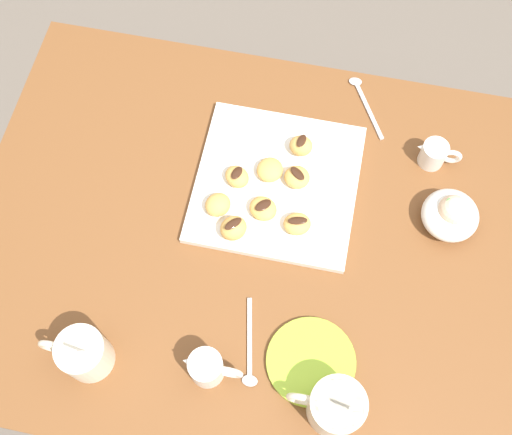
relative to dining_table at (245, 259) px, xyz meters
The scene contains 25 objects.
ground_plane 0.62m from the dining_table, ahead, with size 8.00×8.00×0.00m, color #665B51.
dining_table is the anchor object (origin of this frame).
pastry_plate_square 0.19m from the dining_table, 108.33° to the right, with size 0.32×0.32×0.02m, color white.
coffee_mug_cream_left 0.40m from the dining_table, 127.27° to the left, with size 0.13×0.10×0.13m.
coffee_mug_cream_right 0.40m from the dining_table, 52.13° to the left, with size 0.12×0.09×0.14m.
cream_pitcher_white 0.31m from the dining_table, 88.31° to the left, with size 0.10×0.06×0.07m.
ice_cream_bowl 0.43m from the dining_table, 163.68° to the right, with size 0.11×0.11×0.08m.
chocolate_sauce_pitcher 0.44m from the dining_table, 144.64° to the right, with size 0.09×0.05×0.06m.
saucer_lime_left 0.30m from the dining_table, 128.27° to the left, with size 0.16×0.16×0.01m, color #9EC633.
loose_spoon_near_saucer 0.26m from the dining_table, 104.57° to the left, with size 0.05×0.16×0.01m.
loose_spoon_by_plate 0.42m from the dining_table, 117.31° to the right, with size 0.09×0.14×0.01m.
beignet_0 0.20m from the dining_table, 71.53° to the right, with size 0.04×0.05×0.03m, color #DBA351.
chocolate_drizzle_0 0.21m from the dining_table, 71.53° to the right, with size 0.03×0.02×0.01m, color #381E11.
beignet_1 0.27m from the dining_table, 110.16° to the right, with size 0.04×0.05×0.04m, color #DBA351.
chocolate_drizzle_1 0.28m from the dining_table, 110.16° to the right, with size 0.03×0.02×0.01m, color #381E11.
beignet_2 0.21m from the dining_table, 99.56° to the right, with size 0.05×0.05×0.03m, color #DBA351.
beignet_3 0.19m from the dining_table, 160.04° to the right, with size 0.05×0.05×0.03m, color #DBA351.
chocolate_drizzle_3 0.20m from the dining_table, 160.04° to the right, with size 0.04×0.02×0.01m, color #381E11.
beignet_4 0.18m from the dining_table, 35.70° to the right, with size 0.05×0.05×0.03m, color #DBA351.
beignet_5 0.17m from the dining_table, ahead, with size 0.05×0.05×0.04m, color #DBA351.
chocolate_drizzle_5 0.19m from the dining_table, ahead, with size 0.04×0.02×0.01m, color #381E11.
beignet_6 0.17m from the dining_table, 116.57° to the right, with size 0.05×0.05×0.03m, color #DBA351.
chocolate_drizzle_6 0.18m from the dining_table, 116.57° to the right, with size 0.03×0.02×0.01m, color #381E11.
beignet_7 0.22m from the dining_table, 120.74° to the right, with size 0.05×0.05×0.03m, color #DBA351.
chocolate_drizzle_7 0.23m from the dining_table, 120.74° to the right, with size 0.04×0.02×0.01m, color #381E11.
Camera 1 is at (-0.11, 0.44, 1.88)m, focal length 44.47 mm.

